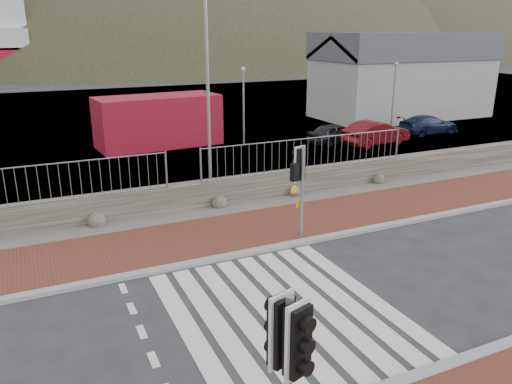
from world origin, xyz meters
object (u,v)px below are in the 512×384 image
car_a (335,133)px  car_c (429,125)px  car_b (376,133)px  traffic_signal_near (289,352)px  shipping_container (158,121)px  streetlight (211,89)px  traffic_signal_far (302,172)px

car_a → car_c: size_ratio=0.86×
car_b → car_c: car_b is taller
traffic_signal_near → shipping_container: (3.75, 21.40, -0.70)m
traffic_signal_near → shipping_container: 21.74m
car_a → shipping_container: bearing=60.7°
streetlight → shipping_container: streetlight is taller
streetlight → car_c: bearing=4.2°
traffic_signal_near → streetlight: (3.35, 11.95, 1.95)m
streetlight → traffic_signal_far: bearing=-94.5°
traffic_signal_near → car_b: size_ratio=0.72×
car_b → car_a: bearing=48.6°
traffic_signal_near → car_a: (12.62, 17.92, -1.47)m
car_b → streetlight: bearing=105.7°
shipping_container → car_a: shipping_container is taller
car_c → traffic_signal_far: bearing=126.9°
car_c → shipping_container: bearing=78.5°
traffic_signal_far → streetlight: (-0.99, 4.74, 1.94)m
traffic_signal_near → traffic_signal_far: size_ratio=1.01×
traffic_signal_near → car_b: 22.12m
traffic_signal_near → car_c: size_ratio=0.74×
shipping_container → traffic_signal_near: bearing=-104.9°
shipping_container → car_b: (10.68, -4.70, -0.68)m
streetlight → car_a: size_ratio=2.16×
traffic_signal_near → car_c: (19.24, 17.86, -1.48)m
traffic_signal_far → car_c: (14.91, 10.66, -1.48)m
traffic_signal_far → streetlight: bearing=-96.5°
traffic_signal_near → car_b: traffic_signal_near is taller
traffic_signal_near → car_a: bearing=37.1°
shipping_container → car_c: shipping_container is taller
traffic_signal_far → car_a: bearing=-146.0°
traffic_signal_near → streetlight: bearing=56.6°
traffic_signal_far → car_a: 13.63m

